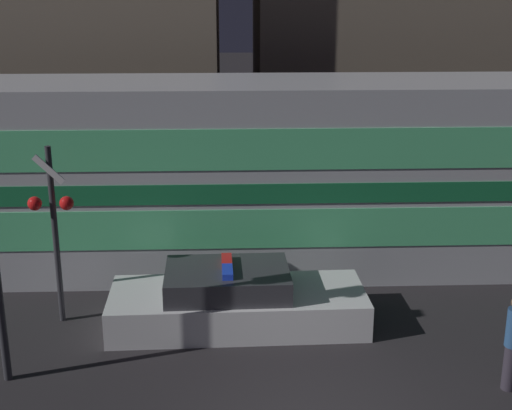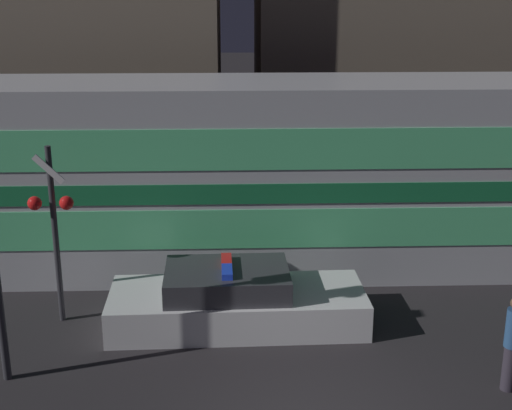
# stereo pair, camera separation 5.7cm
# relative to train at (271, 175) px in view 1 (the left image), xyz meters

# --- Properties ---
(train) EXTENTS (22.11, 3.02, 4.33)m
(train) POSITION_rel_train_xyz_m (0.00, 0.00, 0.00)
(train) COLOR #B7BABF
(train) RESTS_ON ground_plane
(police_car) EXTENTS (4.98, 1.98, 1.29)m
(police_car) POSITION_rel_train_xyz_m (-0.88, -3.18, -1.68)
(police_car) COLOR silver
(police_car) RESTS_ON ground_plane
(crossing_signal_far) EXTENTS (0.86, 0.33, 3.53)m
(crossing_signal_far) POSITION_rel_train_xyz_m (-4.31, -2.93, -0.05)
(crossing_signal_far) COLOR #2D2D33
(crossing_signal_far) RESTS_ON ground_plane
(building_left) EXTENTS (6.03, 6.61, 8.47)m
(building_left) POSITION_rel_train_xyz_m (-4.28, 6.88, 2.07)
(building_left) COLOR #726656
(building_left) RESTS_ON ground_plane
(building_center) EXTENTS (11.19, 6.07, 10.57)m
(building_center) POSITION_rel_train_xyz_m (5.54, 7.60, 3.12)
(building_center) COLOR #726656
(building_center) RESTS_ON ground_plane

